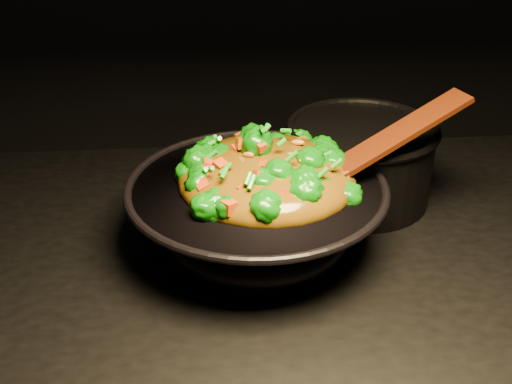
{
  "coord_description": "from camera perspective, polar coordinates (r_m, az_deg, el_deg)",
  "views": [
    {
      "loc": [
        -0.17,
        -0.66,
        1.42
      ],
      "look_at": [
        -0.11,
        0.12,
        0.98
      ],
      "focal_mm": 45.0,
      "sensor_mm": 36.0,
      "label": 1
    }
  ],
  "objects": [
    {
      "name": "wok",
      "position": [
        0.9,
        0.05,
        -2.2
      ],
      "size": [
        0.4,
        0.4,
        0.1
      ],
      "primitive_type": null,
      "rotation": [
        0.0,
        0.0,
        -0.14
      ],
      "color": "black",
      "rests_on": "stovetop"
    },
    {
      "name": "stir_fry",
      "position": [
        0.87,
        1.01,
        3.44
      ],
      "size": [
        0.26,
        0.26,
        0.09
      ],
      "primitive_type": null,
      "rotation": [
        0.0,
        0.0,
        -0.06
      ],
      "color": "#0C6006",
      "rests_on": "wok"
    },
    {
      "name": "spatula",
      "position": [
        0.9,
        10.98,
        4.12
      ],
      "size": [
        0.27,
        0.13,
        0.11
      ],
      "primitive_type": "cube",
      "rotation": [
        0.0,
        -0.38,
        0.32
      ],
      "color": "#3D1A05",
      "rests_on": "wok"
    },
    {
      "name": "back_pot",
      "position": [
        1.03,
        9.22,
        2.69
      ],
      "size": [
        0.25,
        0.25,
        0.13
      ],
      "primitive_type": "cylinder",
      "rotation": [
        0.0,
        0.0,
        0.1
      ],
      "color": "black",
      "rests_on": "stovetop"
    }
  ]
}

